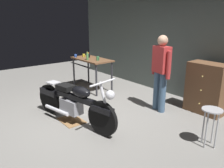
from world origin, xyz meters
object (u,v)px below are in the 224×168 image
person_standing (161,70)px  mug_green_speckled (98,58)px  mug_black_matte (89,56)px  mug_orange_travel (88,54)px  motorcycle (73,102)px  mug_blue_enamel (76,56)px  shop_stool (211,117)px  bottle (87,56)px  mug_yellow_tall (84,55)px  wooden_dresser (206,88)px

person_standing → mug_green_speckled: (-1.91, -0.31, 0.03)m
mug_black_matte → mug_orange_travel: bearing=150.2°
motorcycle → mug_green_speckled: bearing=119.3°
mug_orange_travel → mug_blue_enamel: bearing=-82.4°
mug_blue_enamel → mug_green_speckled: bearing=14.6°
person_standing → mug_green_speckled: bearing=21.7°
shop_stool → mug_black_matte: (-3.91, 0.26, 0.46)m
mug_green_speckled → motorcycle: bearing=-49.6°
shop_stool → bottle: size_ratio=2.66×
mug_yellow_tall → mug_black_matte: 0.20m
motorcycle → mug_orange_travel: motorcycle is taller
wooden_dresser → bottle: size_ratio=4.56×
mug_black_matte → mug_blue_enamel: (-0.28, -0.27, -0.01)m
wooden_dresser → shop_stool: bearing=-58.0°
wooden_dresser → bottle: 3.12m
mug_orange_travel → mug_green_speckled: bearing=-15.9°
mug_yellow_tall → mug_black_matte: (0.19, 0.04, 0.01)m
person_standing → mug_blue_enamel: bearing=23.4°
motorcycle → mug_orange_travel: 2.83m
shop_stool → mug_black_matte: size_ratio=5.54×
mug_green_speckled → mug_blue_enamel: (-0.82, -0.21, -0.01)m
mug_green_speckled → mug_blue_enamel: bearing=-165.4°
person_standing → mug_black_matte: 2.46m
motorcycle → shop_stool: (2.09, 1.29, 0.05)m
mug_green_speckled → mug_black_matte: mug_black_matte is taller
motorcycle → mug_yellow_tall: 2.56m
motorcycle → bottle: (-1.52, 1.32, 0.55)m
shop_stool → mug_orange_travel: size_ratio=5.56×
person_standing → shop_stool: (1.46, -0.52, -0.43)m
wooden_dresser → mug_blue_enamel: wooden_dresser is taller
mug_yellow_tall → bottle: bottle is taller
mug_green_speckled → mug_blue_enamel: 0.84m
mug_green_speckled → mug_orange_travel: bearing=164.1°
mug_green_speckled → bottle: bottle is taller
shop_stool → mug_yellow_tall: bearing=176.9°
mug_green_speckled → mug_black_matte: 0.54m
bottle → mug_orange_travel: bearing=146.3°
mug_green_speckled → bottle: bearing=-142.4°
person_standing → shop_stool: 1.61m
mug_blue_enamel → person_standing: bearing=10.8°
motorcycle → mug_black_matte: bearing=128.2°
mug_yellow_tall → mug_green_speckled: 0.72m
shop_stool → mug_orange_travel: 4.30m
motorcycle → bottle: 2.09m
motorcycle → wooden_dresser: size_ratio=1.97×
mug_orange_travel → motorcycle: bearing=-39.1°
mug_black_matte → bottle: bottle is taller
motorcycle → mug_green_speckled: size_ratio=18.52×
mug_black_matte → person_standing: bearing=5.9°
shop_stool → wooden_dresser: bearing=122.0°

